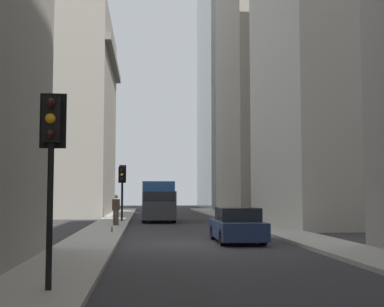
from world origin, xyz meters
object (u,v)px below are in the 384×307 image
Objects in this scene: traffic_light_foreground at (51,143)px; traffic_light_midblock at (123,179)px; discarded_bottle at (112,230)px; delivery_truck at (158,201)px; traffic_light_far_junction at (122,181)px; sedan_navy at (237,226)px; pedestrian at (116,208)px.

traffic_light_midblock is at bearing -0.34° from traffic_light_foreground.
traffic_light_foreground is 14.21× the size of discarded_bottle.
delivery_truck is 3.37m from traffic_light_far_junction.
traffic_light_far_junction is at bearing -0.12° from discarded_bottle.
sedan_navy reaches higher than discarded_bottle.
sedan_navy is at bearing -160.05° from traffic_light_far_junction.
traffic_light_far_junction is 10.53m from discarded_bottle.
traffic_light_foreground is at bearing 179.01° from discarded_bottle.
sedan_navy is at bearing -170.31° from delivery_truck.
traffic_light_far_junction reaches higher than delivery_truck.
traffic_light_midblock reaches higher than traffic_light_foreground.
delivery_truck reaches higher than pedestrian.
delivery_truck is at bearing -11.91° from discarded_bottle.
pedestrian is (20.72, -0.15, -1.84)m from traffic_light_foreground.
discarded_bottle is (15.28, -0.27, -2.71)m from traffic_light_foreground.
traffic_light_foreground is at bearing 179.58° from pedestrian.
traffic_light_midblock is 14.03m from discarded_bottle.
traffic_light_foreground is 29.03m from traffic_light_midblock.
delivery_truck is at bearing -123.72° from traffic_light_midblock.
traffic_light_far_junction reaches higher than pedestrian.
traffic_light_far_junction is at bearing 125.37° from delivery_truck.
traffic_light_foreground is at bearing 152.79° from sedan_navy.
pedestrian is at bearing -0.42° from traffic_light_foreground.
traffic_light_midblock reaches higher than pedestrian.
delivery_truck is 23.93× the size of discarded_bottle.
sedan_navy is 11.25m from pedestrian.
pedestrian reaches higher than sedan_navy.
traffic_light_midblock reaches higher than traffic_light_far_junction.
traffic_light_far_junction reaches higher than sedan_navy.
traffic_light_foreground reaches higher than discarded_bottle.
traffic_light_far_junction is 5.08m from pedestrian.
discarded_bottle is (-11.99, 2.53, -1.21)m from delivery_truck.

